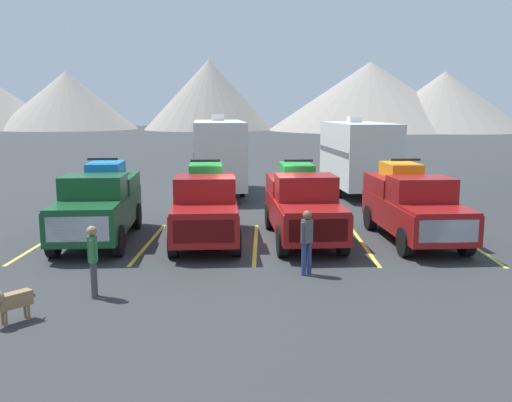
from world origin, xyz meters
TOP-DOWN VIEW (x-y plane):
  - ground_plane at (0.00, 0.00)m, footprint 240.00×240.00m
  - pickup_truck_a at (-5.06, 0.26)m, footprint 2.52×5.73m
  - pickup_truck_b at (-1.62, 0.26)m, footprint 2.48×5.51m
  - pickup_truck_c at (1.50, 0.46)m, footprint 2.45×5.75m
  - pickup_truck_d at (5.08, 0.48)m, footprint 2.48×5.59m
  - lot_stripe_a at (-6.81, -0.13)m, footprint 0.12×5.50m
  - lot_stripe_b at (-3.41, -0.13)m, footprint 0.12×5.50m
  - lot_stripe_c at (0.00, -0.13)m, footprint 0.12×5.50m
  - lot_stripe_d at (3.41, -0.13)m, footprint 0.12×5.50m
  - lot_stripe_e at (6.81, -0.13)m, footprint 0.12×5.50m
  - camper_trailer_a at (-1.98, 10.06)m, footprint 3.09×8.07m
  - camper_trailer_b at (4.89, 10.02)m, footprint 3.19×7.45m
  - person_a at (1.37, -3.52)m, footprint 0.33×0.30m
  - person_b at (-3.58, -5.32)m, footprint 0.23×0.36m
  - dog at (-4.81, -6.95)m, footprint 0.71×0.80m
  - mountain_ridge at (4.69, 93.84)m, footprint 156.72×42.19m

SIDE VIEW (x-z plane):
  - ground_plane at x=0.00m, z-range 0.00..0.00m
  - lot_stripe_a at x=-6.81m, z-range 0.00..0.01m
  - lot_stripe_b at x=-3.41m, z-range 0.00..0.01m
  - lot_stripe_c at x=0.00m, z-range 0.00..0.01m
  - lot_stripe_d at x=3.41m, z-range 0.00..0.01m
  - lot_stripe_e at x=6.81m, z-range 0.00..0.01m
  - dog at x=-4.81m, z-range 0.12..0.87m
  - person_b at x=-3.58m, z-range 0.13..1.78m
  - person_a at x=1.37m, z-range 0.13..1.82m
  - pickup_truck_b at x=-1.62m, z-range -0.11..2.46m
  - pickup_truck_d at x=5.08m, z-range -0.11..2.48m
  - pickup_truck_c at x=1.50m, z-range -0.08..2.47m
  - pickup_truck_a at x=-5.06m, z-range -0.09..2.52m
  - camper_trailer_b at x=4.89m, z-range 0.10..3.95m
  - camper_trailer_a at x=-1.98m, z-range 0.10..4.03m
  - mountain_ridge at x=4.69m, z-range -2.02..15.24m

